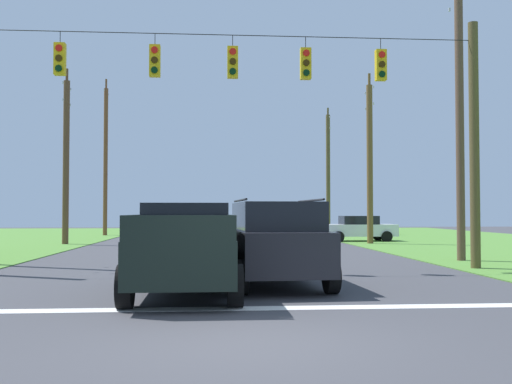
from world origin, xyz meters
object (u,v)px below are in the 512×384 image
Objects in this scene: pickup_truck at (185,249)px; distant_car_crossing_white at (359,228)px; utility_pole_distant_right at (66,158)px; utility_pole_far_right at (370,160)px; overhead_signal_span at (222,124)px; utility_pole_near_left at (328,171)px; suv_black at (275,241)px; utility_pole_mid_right at (460,107)px; utility_pole_distant_left at (106,160)px.

distant_car_crossing_white is at bearing 66.84° from pickup_truck.
pickup_truck is at bearing -69.64° from utility_pole_distant_right.
distant_car_crossing_white is 4.68m from utility_pole_far_right.
overhead_signal_span is 16.95m from utility_pole_distant_right.
utility_pole_near_left reaches higher than utility_pole_far_right.
overhead_signal_span is 2.95× the size of pickup_truck.
utility_pole_near_left reaches higher than overhead_signal_span.
pickup_truck is 1.11× the size of suv_black.
utility_pole_mid_right reaches higher than distant_car_crossing_white.
suv_black is 0.42× the size of utility_pole_distant_left.
overhead_signal_span is 9.08m from utility_pole_mid_right.
utility_pole_far_right is (8.36, 14.20, 0.22)m from overhead_signal_span.
utility_pole_near_left reaches higher than distant_car_crossing_white.
utility_pole_distant_right reaches higher than distant_car_crossing_white.
overhead_signal_span is 16.48m from utility_pole_far_right.
utility_pole_far_right is at bearing 90.99° from utility_pole_mid_right.
utility_pole_near_left reaches higher than suv_black.
utility_pole_far_right is (9.24, 19.00, 3.63)m from pickup_truck.
utility_pole_far_right is at bearing -37.22° from utility_pole_distant_left.
utility_pole_distant_left is (-16.75, 23.95, 0.11)m from utility_pole_mid_right.
utility_pole_far_right reaches higher than overhead_signal_span.
utility_pole_distant_right is (-8.18, 14.84, 0.27)m from overhead_signal_span.
overhead_signal_span is at bearing -161.78° from utility_pole_mid_right.
utility_pole_near_left is (0.22, 25.14, -0.60)m from utility_pole_mid_right.
utility_pole_near_left reaches higher than pickup_truck.
utility_pole_near_left is 1.04× the size of utility_pole_distant_right.
suv_black is 20.92m from utility_pole_distant_right.
pickup_truck is at bearing -106.44° from utility_pole_near_left.
utility_pole_mid_right reaches higher than utility_pole_distant_right.
utility_pole_far_right is 0.99× the size of utility_pole_distant_right.
suv_black is at bearing -72.77° from utility_pole_distant_left.
suv_black is 32.03m from utility_pole_distant_left.
utility_pole_distant_right reaches higher than utility_pole_far_right.
utility_pole_distant_left is at bearing 103.03° from pickup_truck.
distant_car_crossing_white is 0.37× the size of utility_pole_distant_left.
overhead_signal_span is 5.96m from pickup_truck.
utility_pole_distant_right is at bearing 117.06° from suv_black.
overhead_signal_span is 19.23m from distant_car_crossing_white.
pickup_truck is 2.45m from suv_black.
utility_pole_far_right is at bearing -91.02° from distant_car_crossing_white.
pickup_truck is 21.28m from utility_pole_distant_right.
pickup_truck is at bearing -115.95° from utility_pole_far_right.
overhead_signal_span is 1.44× the size of utility_pole_mid_right.
distant_car_crossing_white is at bearing -91.93° from utility_pole_near_left.
pickup_truck reaches higher than distant_car_crossing_white.
distant_car_crossing_white is 0.39× the size of utility_pole_mid_right.
suv_black reaches higher than distant_car_crossing_white.
utility_pole_mid_right is 1.11× the size of utility_pole_near_left.
pickup_truck is 0.57× the size of utility_pole_far_right.
utility_pole_distant_left reaches higher than distant_car_crossing_white.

